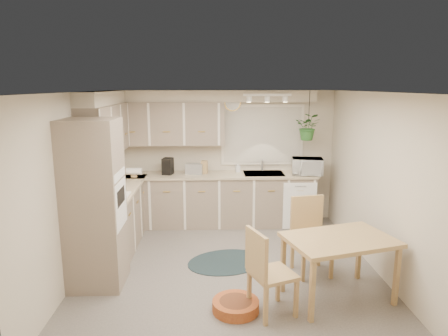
{
  "coord_description": "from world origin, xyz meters",
  "views": [
    {
      "loc": [
        -0.24,
        -5.13,
        2.48
      ],
      "look_at": [
        -0.05,
        0.55,
        1.3
      ],
      "focal_mm": 32.0,
      "sensor_mm": 36.0,
      "label": 1
    }
  ],
  "objects_px": {
    "braided_rug": "(226,262)",
    "pet_bed": "(236,306)",
    "chair_left": "(273,271)",
    "dining_table": "(338,268)",
    "microwave": "(307,165)",
    "chair_back": "(312,237)"
  },
  "relations": [
    {
      "from": "chair_back",
      "to": "pet_bed",
      "type": "relative_size",
      "value": 1.94
    },
    {
      "from": "dining_table",
      "to": "pet_bed",
      "type": "xyz_separation_m",
      "value": [
        -1.22,
        -0.24,
        -0.32
      ]
    },
    {
      "from": "chair_back",
      "to": "pet_bed",
      "type": "distance_m",
      "value": 1.46
    },
    {
      "from": "chair_left",
      "to": "microwave",
      "type": "relative_size",
      "value": 1.87
    },
    {
      "from": "chair_back",
      "to": "microwave",
      "type": "height_order",
      "value": "microwave"
    },
    {
      "from": "dining_table",
      "to": "braided_rug",
      "type": "bearing_deg",
      "value": 141.34
    },
    {
      "from": "dining_table",
      "to": "braided_rug",
      "type": "distance_m",
      "value": 1.67
    },
    {
      "from": "dining_table",
      "to": "chair_back",
      "type": "xyz_separation_m",
      "value": [
        -0.15,
        0.65,
        0.13
      ]
    },
    {
      "from": "pet_bed",
      "to": "microwave",
      "type": "relative_size",
      "value": 1.0
    },
    {
      "from": "dining_table",
      "to": "microwave",
      "type": "relative_size",
      "value": 2.29
    },
    {
      "from": "chair_left",
      "to": "braided_rug",
      "type": "height_order",
      "value": "chair_left"
    },
    {
      "from": "dining_table",
      "to": "braided_rug",
      "type": "relative_size",
      "value": 1.07
    },
    {
      "from": "dining_table",
      "to": "pet_bed",
      "type": "distance_m",
      "value": 1.28
    },
    {
      "from": "chair_left",
      "to": "pet_bed",
      "type": "bearing_deg",
      "value": -117.94
    },
    {
      "from": "dining_table",
      "to": "microwave",
      "type": "xyz_separation_m",
      "value": [
        0.21,
        2.53,
        0.74
      ]
    },
    {
      "from": "microwave",
      "to": "pet_bed",
      "type": "bearing_deg",
      "value": -109.0
    },
    {
      "from": "pet_bed",
      "to": "microwave",
      "type": "bearing_deg",
      "value": 62.78
    },
    {
      "from": "chair_left",
      "to": "pet_bed",
      "type": "xyz_separation_m",
      "value": [
        -0.4,
        0.04,
        -0.43
      ]
    },
    {
      "from": "chair_left",
      "to": "braided_rug",
      "type": "relative_size",
      "value": 0.87
    },
    {
      "from": "braided_rug",
      "to": "pet_bed",
      "type": "xyz_separation_m",
      "value": [
        0.06,
        -1.26,
        0.06
      ]
    },
    {
      "from": "dining_table",
      "to": "chair_left",
      "type": "relative_size",
      "value": 1.23
    },
    {
      "from": "dining_table",
      "to": "chair_left",
      "type": "height_order",
      "value": "chair_left"
    }
  ]
}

